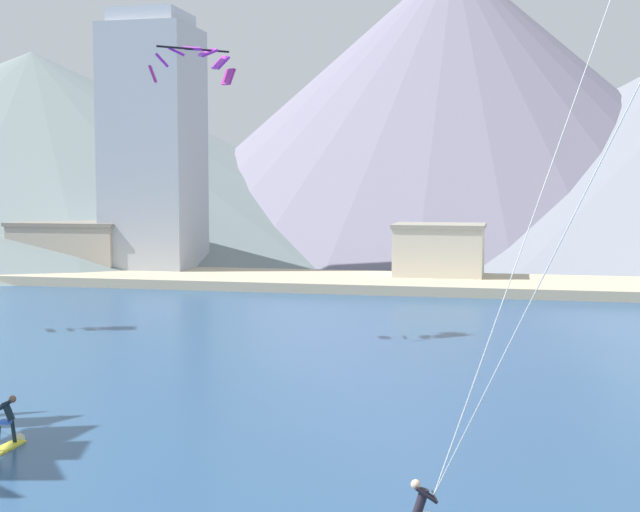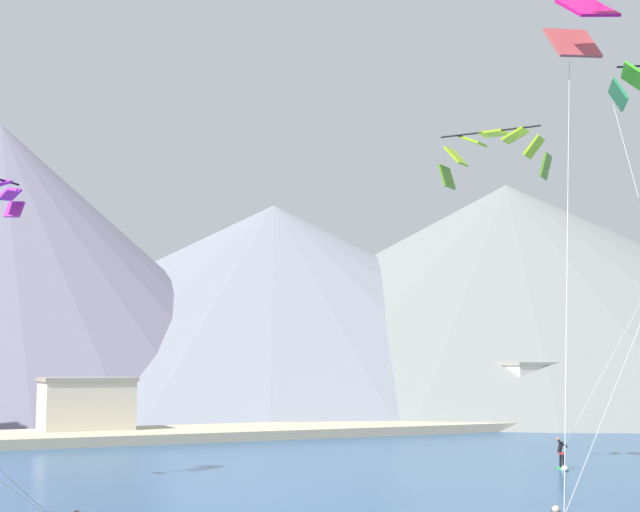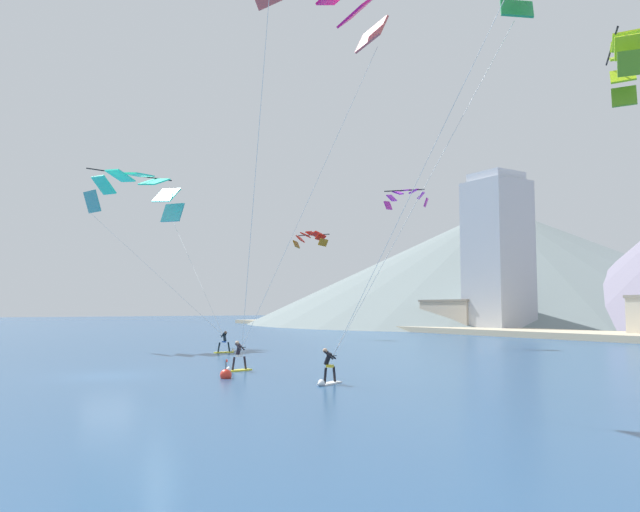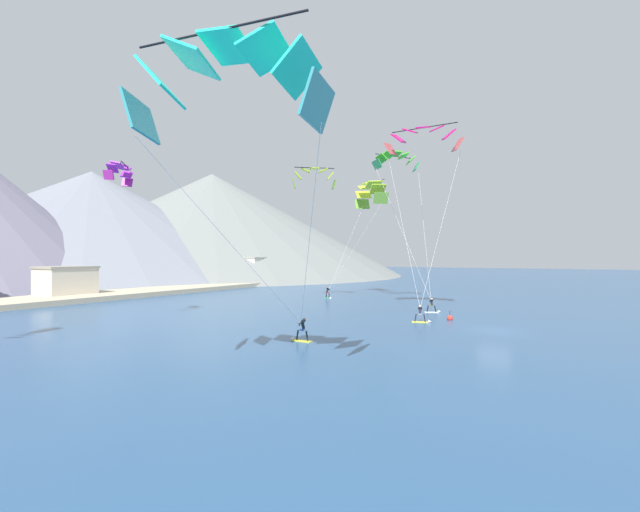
# 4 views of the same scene
# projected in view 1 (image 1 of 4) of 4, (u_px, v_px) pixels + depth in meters

# --- Properties ---
(kitesurfer_mid_center) EXTENTS (0.62, 1.74, 1.68)m
(kitesurfer_mid_center) POSITION_uv_depth(u_px,v_px,m) (11.00, 431.00, 26.19)
(kitesurfer_mid_center) COLOR yellow
(kitesurfer_mid_center) RESTS_ON ground
(parafoil_kite_distant_low_drift) EXTENTS (3.99, 3.29, 1.86)m
(parafoil_kite_distant_low_drift) POSITION_uv_depth(u_px,v_px,m) (192.00, 60.00, 43.22)
(parafoil_kite_distant_low_drift) COLOR #B7259A
(shoreline_strip) EXTENTS (180.00, 10.00, 0.70)m
(shoreline_strip) POSITION_uv_depth(u_px,v_px,m) (471.00, 285.00, 64.42)
(shoreline_strip) COLOR #BCAD8E
(shoreline_strip) RESTS_ON ground
(shore_building_harbour_front) EXTENTS (9.72, 6.22, 4.43)m
(shore_building_harbour_front) POSITION_uv_depth(u_px,v_px,m) (75.00, 248.00, 74.68)
(shore_building_harbour_front) COLOR #A89E8E
(shore_building_harbour_front) RESTS_ON ground
(shore_building_promenade_mid) EXTENTS (6.83, 5.29, 4.61)m
(shore_building_promenade_mid) POSITION_uv_depth(u_px,v_px,m) (439.00, 254.00, 67.43)
(shore_building_promenade_mid) COLOR beige
(shore_building_promenade_mid) RESTS_ON ground
(highrise_tower) EXTENTS (7.00, 7.00, 21.56)m
(highrise_tower) POSITION_uv_depth(u_px,v_px,m) (154.00, 148.00, 73.36)
(highrise_tower) COLOR #A8ADB7
(highrise_tower) RESTS_ON ground
(mountain_peak_east_shoulder) EXTENTS (106.27, 106.27, 24.57)m
(mountain_peak_east_shoulder) POSITION_uv_depth(u_px,v_px,m) (34.00, 147.00, 116.36)
(mountain_peak_east_shoulder) COLOR slate
(mountain_peak_east_shoulder) RESTS_ON ground
(mountain_peak_far_spur) EXTENTS (83.63, 83.63, 36.88)m
(mountain_peak_far_spur) POSITION_uv_depth(u_px,v_px,m) (453.00, 99.00, 115.66)
(mountain_peak_far_spur) COLOR slate
(mountain_peak_far_spur) RESTS_ON ground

